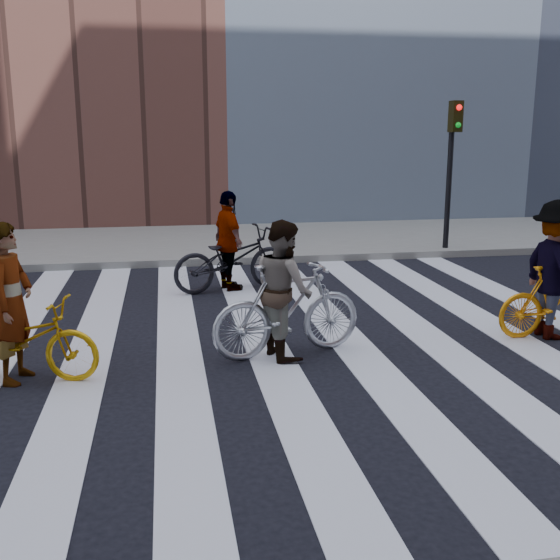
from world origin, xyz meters
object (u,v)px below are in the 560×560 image
object	(u,v)px
rider_left	(12,303)
rider_mid	(284,289)
rider_right	(555,270)
rider_rear	(229,241)
bike_yellow_left	(20,340)
traffic_signal	(452,151)
bike_silver_mid	(288,309)
bike_yellow_right	(556,301)
bike_dark_rear	(232,259)

from	to	relation	value
rider_left	rider_mid	world-z (taller)	rider_left
rider_right	rider_rear	bearing A→B (deg)	48.94
bike_yellow_left	rider_right	size ratio (longest dim) A/B	0.96
rider_left	traffic_signal	bearing A→B (deg)	-37.72
bike_silver_mid	rider_right	size ratio (longest dim) A/B	1.05
bike_yellow_left	rider_left	bearing A→B (deg)	103.60
rider_rear	bike_yellow_right	bearing A→B (deg)	-146.44
rider_rear	bike_yellow_left	bearing A→B (deg)	128.54
bike_silver_mid	rider_rear	xyz separation A→B (m)	(-0.37, 3.49, 0.28)
bike_silver_mid	bike_yellow_right	size ratio (longest dim) A/B	1.19
bike_yellow_left	rider_right	xyz separation A→B (m)	(6.64, 0.41, 0.45)
bike_dark_rear	rider_mid	distance (m)	3.52
bike_yellow_left	traffic_signal	bearing A→B (deg)	-37.54
bike_yellow_left	rider_rear	bearing A→B (deg)	-21.59
traffic_signal	rider_mid	world-z (taller)	traffic_signal
traffic_signal	rider_left	world-z (taller)	traffic_signal
bike_silver_mid	bike_yellow_right	bearing A→B (deg)	-101.16
rider_mid	rider_rear	bearing A→B (deg)	-7.64
bike_dark_rear	rider_right	xyz separation A→B (m)	(3.91, -3.39, 0.36)
rider_right	bike_yellow_right	bearing A→B (deg)	-90.54
bike_silver_mid	rider_mid	bearing A→B (deg)	77.19
traffic_signal	bike_silver_mid	distance (m)	7.80
rider_mid	rider_right	distance (m)	3.65
traffic_signal	bike_yellow_left	xyz separation A→B (m)	(-7.78, -6.27, -1.82)
bike_yellow_left	bike_dark_rear	distance (m)	4.68
bike_yellow_left	bike_silver_mid	distance (m)	3.06
bike_silver_mid	rider_mid	xyz separation A→B (m)	(-0.05, 0.00, 0.26)
rider_mid	bike_dark_rear	bearing A→B (deg)	-8.45
rider_mid	bike_silver_mid	bearing A→B (deg)	-102.81
bike_silver_mid	rider_mid	size ratio (longest dim) A/B	1.15
bike_silver_mid	bike_yellow_right	xyz separation A→B (m)	(3.65, 0.11, -0.09)
traffic_signal	bike_yellow_right	bearing A→B (deg)	-100.51
rider_rear	traffic_signal	bearing A→B (deg)	-80.44
traffic_signal	bike_yellow_left	size ratio (longest dim) A/B	1.89
rider_left	rider_right	size ratio (longest dim) A/B	0.97
bike_dark_rear	rider_right	world-z (taller)	rider_right
bike_silver_mid	bike_yellow_left	bearing A→B (deg)	82.89
bike_yellow_left	bike_dark_rear	bearing A→B (deg)	-22.09
traffic_signal	bike_yellow_left	distance (m)	10.15
bike_yellow_right	rider_mid	world-z (taller)	rider_mid
rider_right	rider_left	bearing A→B (deg)	92.96
bike_yellow_left	bike_silver_mid	xyz separation A→B (m)	(3.04, 0.30, 0.12)
traffic_signal	rider_rear	world-z (taller)	traffic_signal
rider_mid	rider_right	xyz separation A→B (m)	(3.65, 0.11, 0.08)
rider_mid	rider_rear	xyz separation A→B (m)	(-0.32, 3.49, 0.02)
bike_yellow_left	rider_rear	world-z (taller)	rider_rear
bike_silver_mid	rider_left	xyz separation A→B (m)	(-3.09, -0.30, 0.30)
traffic_signal	rider_left	size ratio (longest dim) A/B	1.88
rider_left	bike_yellow_left	bearing A→B (deg)	-76.40
bike_yellow_left	rider_rear	size ratio (longest dim) A/B	1.02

